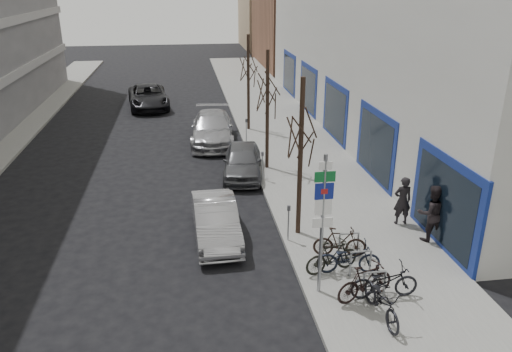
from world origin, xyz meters
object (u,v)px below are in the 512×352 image
object	(u,v)px
bike_far_curb	(385,279)
pedestrian_far	(431,213)
meter_mid	(262,163)
bike_far_inner	(340,242)
parked_car_mid	(243,161)
meter_back	(246,128)
tree_far	(248,60)
bike_rack	(361,260)
tree_mid	(268,82)
lane_car	(148,97)
parked_car_front	(216,220)
tree_near	(302,121)
bike_near_right	(365,282)
parked_car_back	(212,128)
highway_sign_pole	(323,217)
bike_near_left	(382,298)
bike_mid_inner	(332,256)
bike_mid_curb	(349,256)
meter_front	(288,219)
pedestrian_near	(402,201)

from	to	relation	value
bike_far_curb	pedestrian_far	xyz separation A→B (m)	(2.73, 2.90, 0.42)
meter_mid	bike_far_inner	xyz separation A→B (m)	(1.38, -6.76, -0.26)
parked_car_mid	meter_back	bearing A→B (deg)	88.52
tree_far	bike_rack	bearing A→B (deg)	-85.68
tree_far	pedestrian_far	bearing A→B (deg)	-73.45
tree_mid	lane_car	world-z (taller)	tree_mid
meter_back	parked_car_front	bearing A→B (deg)	-102.92
meter_mid	lane_car	size ratio (longest dim) A/B	0.23
tree_near	meter_mid	size ratio (longest dim) A/B	4.33
meter_mid	bike_far_curb	distance (m)	9.23
tree_near	lane_car	world-z (taller)	tree_near
pedestrian_far	bike_near_right	bearing A→B (deg)	44.98
tree_mid	bike_far_inner	world-z (taller)	tree_mid
bike_rack	tree_near	bearing A→B (deg)	112.48
bike_rack	parked_car_mid	bearing A→B (deg)	105.19
meter_back	parked_car_mid	xyz separation A→B (m)	(-0.75, -4.56, -0.21)
meter_back	parked_car_back	bearing A→B (deg)	160.01
bike_far_curb	highway_sign_pole	bearing A→B (deg)	74.47
bike_rack	bike_near_left	distance (m)	1.97
bike_rack	bike_near_left	size ratio (longest dim) A/B	1.17
tree_mid	bike_far_curb	size ratio (longest dim) A/B	2.92
tree_far	parked_car_front	distance (m)	13.49
bike_near_left	parked_car_front	bearing A→B (deg)	122.64
highway_sign_pole	lane_car	world-z (taller)	highway_sign_pole
bike_near_right	bike_far_inner	size ratio (longest dim) A/B	1.07
bike_mid_inner	bike_far_inner	distance (m)	0.97
bike_far_inner	parked_car_front	world-z (taller)	parked_car_front
meter_back	bike_near_right	xyz separation A→B (m)	(1.38, -14.53, -0.22)
highway_sign_pole	bike_near_left	distance (m)	2.53
bike_far_curb	parked_car_front	size ratio (longest dim) A/B	0.46
tree_mid	bike_near_right	xyz separation A→B (m)	(0.93, -10.53, -3.41)
meter_mid	bike_near_left	distance (m)	9.99
bike_mid_inner	tree_far	bearing A→B (deg)	-12.21
tree_far	pedestrian_far	xyz separation A→B (m)	(4.20, -14.13, -2.96)
bike_mid_curb	pedestrian_far	bearing A→B (deg)	-56.61
tree_mid	bike_near_right	bearing A→B (deg)	-84.96
parked_car_back	pedestrian_far	xyz separation A→B (m)	(6.42, -12.27, 0.35)
tree_mid	meter_front	xyz separation A→B (m)	(-0.45, -7.00, -3.19)
bike_mid_curb	parked_car_front	bearing A→B (deg)	59.20
parked_car_back	bike_far_inner	bearing A→B (deg)	-72.34
bike_rack	bike_far_inner	size ratio (longest dim) A/B	1.35
meter_back	parked_car_back	size ratio (longest dim) A/B	0.23
bike_mid_curb	bike_mid_inner	size ratio (longest dim) A/B	1.09
pedestrian_near	pedestrian_far	xyz separation A→B (m)	(0.43, -1.27, 0.10)
meter_front	parked_car_mid	bearing A→B (deg)	96.64
meter_back	pedestrian_far	bearing A→B (deg)	-68.21
parked_car_mid	lane_car	bearing A→B (deg)	117.35
tree_far	parked_car_back	world-z (taller)	tree_far
bike_mid_inner	meter_back	bearing A→B (deg)	-9.95
bike_mid_curb	parked_car_front	xyz separation A→B (m)	(-3.70, 2.96, -0.05)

